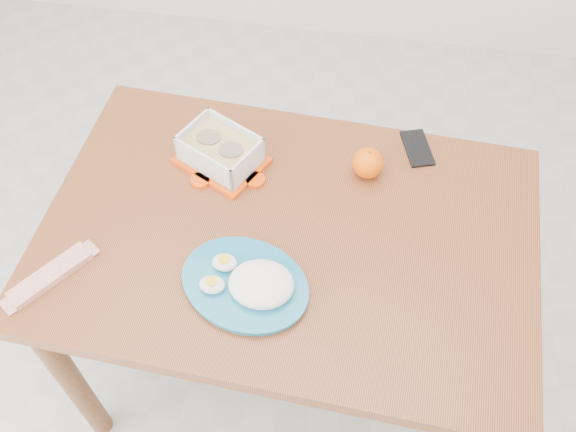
% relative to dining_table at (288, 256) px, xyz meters
% --- Properties ---
extents(ground, '(3.50, 3.50, 0.00)m').
position_rel_dining_table_xyz_m(ground, '(-0.11, -0.04, -0.64)').
color(ground, '#B7B7B2').
rests_on(ground, ground).
extents(dining_table, '(1.18, 0.82, 0.75)m').
position_rel_dining_table_xyz_m(dining_table, '(0.00, 0.00, 0.00)').
color(dining_table, brown).
rests_on(dining_table, ground).
extents(food_container, '(0.25, 0.23, 0.09)m').
position_rel_dining_table_xyz_m(food_container, '(-0.20, 0.18, 0.15)').
color(food_container, '#F84B07').
rests_on(food_container, dining_table).
extents(orange_fruit, '(0.08, 0.08, 0.08)m').
position_rel_dining_table_xyz_m(orange_fruit, '(0.16, 0.20, 0.14)').
color(orange_fruit, '#FF6405').
rests_on(orange_fruit, dining_table).
extents(rice_plate, '(0.36, 0.36, 0.08)m').
position_rel_dining_table_xyz_m(rice_plate, '(-0.06, -0.16, 0.13)').
color(rice_plate, teal).
rests_on(rice_plate, dining_table).
extents(candy_bar, '(0.15, 0.18, 0.02)m').
position_rel_dining_table_xyz_m(candy_bar, '(-0.49, -0.21, 0.11)').
color(candy_bar, red).
rests_on(candy_bar, dining_table).
extents(smartphone, '(0.10, 0.13, 0.01)m').
position_rel_dining_table_xyz_m(smartphone, '(0.28, 0.31, 0.11)').
color(smartphone, black).
rests_on(smartphone, dining_table).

